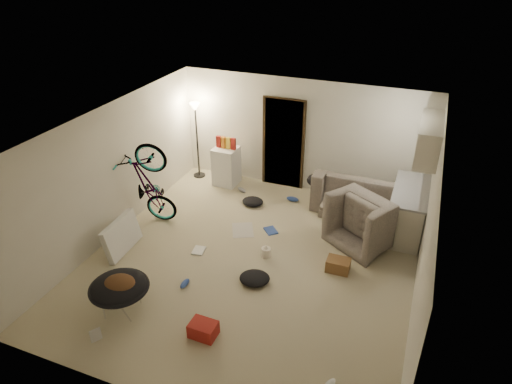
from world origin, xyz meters
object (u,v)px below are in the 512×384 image
at_px(kitchen_counter, 408,212).
at_px(drink_case_a, 338,265).
at_px(armchair, 372,223).
at_px(juicer, 266,251).
at_px(saucer_chair, 120,292).
at_px(tv_box, 122,236).
at_px(sofa, 364,198).
at_px(floor_lamp, 196,124).
at_px(mini_fridge, 226,166).
at_px(drink_case_b, 203,329).
at_px(bicycle, 151,202).

relative_size(kitchen_counter, drink_case_a, 3.81).
distance_m(armchair, juicer, 2.07).
distance_m(saucer_chair, tv_box, 1.62).
relative_size(sofa, armchair, 1.82).
relative_size(floor_lamp, saucer_chair, 2.02).
bearing_deg(floor_lamp, mini_fridge, -7.37).
bearing_deg(tv_box, juicer, 14.20).
bearing_deg(kitchen_counter, sofa, 153.19).
xyz_separation_m(floor_lamp, armchair, (4.25, -1.19, -0.94)).
height_order(sofa, drink_case_a, sofa).
xyz_separation_m(sofa, saucer_chair, (-2.90, -4.29, 0.07)).
bearing_deg(drink_case_a, floor_lamp, 148.21).
height_order(armchair, drink_case_a, armchair).
height_order(floor_lamp, tv_box, floor_lamp).
height_order(kitchen_counter, armchair, kitchen_counter).
bearing_deg(tv_box, saucer_chair, -57.65).
distance_m(floor_lamp, drink_case_a, 4.68).
bearing_deg(drink_case_b, saucer_chair, -178.56).
height_order(mini_fridge, saucer_chair, mini_fridge).
xyz_separation_m(floor_lamp, saucer_chair, (1.04, -4.49, -0.93)).
bearing_deg(kitchen_counter, juicer, -141.97).
relative_size(tv_box, juicer, 3.89).
bearing_deg(floor_lamp, drink_case_b, -61.71).
height_order(armchair, bicycle, bicycle).
bearing_deg(mini_fridge, saucer_chair, -84.38).
bearing_deg(sofa, kitchen_counter, 153.77).
bearing_deg(armchair, kitchen_counter, -104.88).
height_order(floor_lamp, saucer_chair, floor_lamp).
xyz_separation_m(kitchen_counter, mini_fridge, (-4.06, 0.55, 0.00)).
bearing_deg(drink_case_b, tv_box, 151.45).
relative_size(saucer_chair, juicer, 3.73).
distance_m(sofa, armchair, 1.03).
height_order(floor_lamp, armchair, floor_lamp).
xyz_separation_m(floor_lamp, drink_case_b, (2.41, -4.48, -1.20)).
relative_size(tv_box, drink_case_a, 2.38).
relative_size(mini_fridge, drink_case_b, 2.30).
distance_m(saucer_chair, drink_case_a, 3.59).
distance_m(kitchen_counter, sofa, 1.01).
xyz_separation_m(floor_lamp, mini_fridge, (0.77, -0.10, -0.86)).
relative_size(bicycle, drink_case_b, 4.74).
bearing_deg(drink_case_a, kitchen_counter, 59.73).
height_order(kitchen_counter, sofa, kitchen_counter).
bearing_deg(armchair, saucer_chair, 78.38).
bearing_deg(armchair, drink_case_a, 104.97).
distance_m(sofa, saucer_chair, 5.18).
height_order(saucer_chair, juicer, saucer_chair).
bearing_deg(sofa, mini_fridge, -1.23).
bearing_deg(juicer, floor_lamp, 137.29).
height_order(tv_box, drink_case_b, tv_box).
distance_m(armchair, saucer_chair, 4.61).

